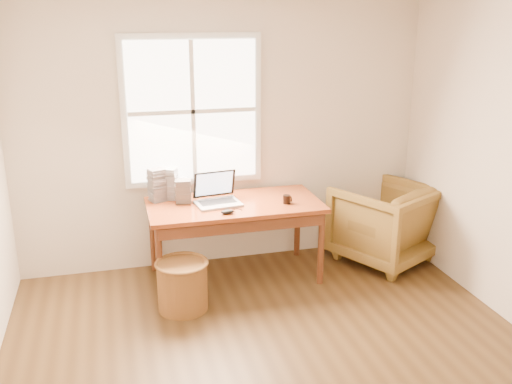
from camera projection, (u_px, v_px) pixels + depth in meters
room_shell at (287, 199)px, 3.59m from camera, size 4.04×4.54×2.64m
desk at (234, 205)px, 5.28m from camera, size 1.60×0.80×0.04m
armchair at (384, 223)px, 5.76m from camera, size 1.17×1.18×0.80m
wicker_stool at (183, 286)px, 4.85m from camera, size 0.50×0.50×0.43m
laptop at (218, 191)px, 5.18m from camera, size 0.41×0.43×0.27m
mouse at (227, 212)px, 4.99m from camera, size 0.12×0.07×0.04m
coffee_mug at (287, 199)px, 5.25m from camera, size 0.09×0.09×0.08m
cd_stack_a at (169, 183)px, 5.35m from camera, size 0.19×0.18×0.30m
cd_stack_b at (183, 191)px, 5.25m from camera, size 0.15×0.14×0.22m
cd_stack_c at (157, 185)px, 5.28m from camera, size 0.17×0.16×0.31m
cd_stack_d at (181, 188)px, 5.41m from camera, size 0.17×0.16×0.18m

